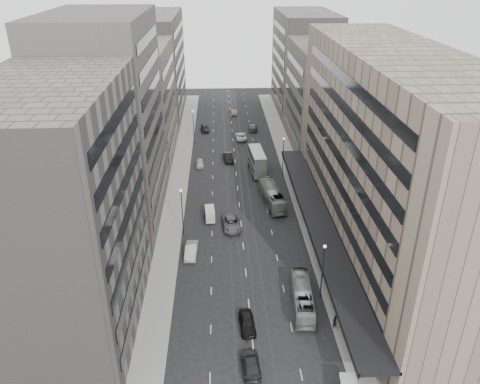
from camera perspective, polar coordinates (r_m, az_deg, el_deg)
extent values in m
plane|color=black|center=(68.27, 0.76, -10.26)|extent=(220.00, 220.00, 0.00)
cube|color=gray|center=(101.90, 6.27, 2.73)|extent=(4.00, 125.00, 0.15)
cube|color=gray|center=(101.08, -7.31, 2.47)|extent=(4.00, 125.00, 0.15)
cube|color=gray|center=(72.17, 17.79, 4.19)|extent=(15.00, 60.00, 30.00)
cube|color=black|center=(74.26, 9.71, -3.68)|extent=(4.40, 60.00, 0.50)
cube|color=#514B46|center=(113.22, 10.34, 11.30)|extent=(15.00, 28.00, 24.00)
cube|color=slate|center=(141.43, 7.81, 15.31)|extent=(15.00, 32.00, 28.00)
cube|color=slate|center=(56.26, -21.08, -2.80)|extent=(15.00, 28.00, 30.00)
cube|color=#514B46|center=(79.44, -15.84, 8.01)|extent=(15.00, 26.00, 34.00)
cube|color=gray|center=(106.06, -12.59, 10.36)|extent=(15.00, 28.00, 25.00)
cube|color=slate|center=(137.46, -10.53, 14.80)|extent=(15.00, 38.00, 28.00)
cylinder|color=#262628|center=(63.17, 10.00, -9.67)|extent=(0.16, 0.16, 8.00)
sphere|color=silver|center=(60.87, 10.30, -6.55)|extent=(0.44, 0.44, 0.44)
cylinder|color=#262628|center=(97.77, 5.26, 4.23)|extent=(0.16, 0.16, 8.00)
sphere|color=silver|center=(96.30, 5.36, 6.49)|extent=(0.44, 0.44, 0.44)
cylinder|color=#262628|center=(76.37, -7.05, -2.58)|extent=(0.16, 0.16, 8.00)
sphere|color=silver|center=(74.48, -7.22, 0.18)|extent=(0.44, 0.44, 0.44)
cylinder|color=#262628|center=(115.80, -5.69, 7.80)|extent=(0.16, 0.16, 8.00)
sphere|color=silver|center=(114.56, -5.78, 9.74)|extent=(0.44, 0.44, 0.44)
imported|color=gray|center=(62.92, 7.58, -12.59)|extent=(3.15, 10.41, 2.86)
imported|color=gray|center=(86.83, 3.90, -0.42)|extent=(4.29, 12.10, 3.30)
cube|color=slate|center=(99.29, 2.09, 3.23)|extent=(3.20, 9.26, 2.32)
cube|color=slate|center=(98.46, 2.11, 4.39)|extent=(3.13, 8.90, 2.02)
cube|color=silver|center=(98.06, 2.12, 4.97)|extent=(3.20, 9.26, 0.12)
cylinder|color=black|center=(96.63, 1.64, 1.80)|extent=(0.36, 1.03, 1.01)
cylinder|color=black|center=(97.01, 3.12, 1.87)|extent=(0.36, 1.03, 1.01)
cylinder|color=black|center=(102.55, 1.10, 3.32)|extent=(0.36, 1.03, 1.01)
cylinder|color=black|center=(102.91, 2.50, 3.38)|extent=(0.36, 1.03, 1.01)
cube|color=beige|center=(81.67, -3.68, -2.91)|extent=(1.85, 3.66, 1.09)
cube|color=beige|center=(81.20, -3.70, -2.31)|extent=(1.81, 3.58, 0.86)
cylinder|color=black|center=(80.90, -4.19, -3.68)|extent=(0.20, 0.58, 0.57)
cylinder|color=black|center=(80.96, -3.06, -3.62)|extent=(0.20, 0.58, 0.57)
cylinder|color=black|center=(82.93, -4.27, -2.88)|extent=(0.20, 0.58, 0.57)
cylinder|color=black|center=(83.00, -3.17, -2.82)|extent=(0.20, 0.58, 0.57)
imported|color=black|center=(59.73, 0.87, -15.64)|extent=(2.18, 4.73, 1.57)
imported|color=#B7B7B3|center=(72.61, -5.97, -7.12)|extent=(1.98, 5.12, 1.66)
imported|color=#59585B|center=(79.26, -1.08, -3.83)|extent=(3.32, 6.31, 1.69)
imported|color=black|center=(55.13, 1.32, -20.22)|extent=(2.33, 5.14, 1.46)
imported|color=beige|center=(103.18, -4.90, 3.50)|extent=(1.78, 4.30, 1.45)
imported|color=black|center=(105.75, -1.45, 4.26)|extent=(2.37, 5.37, 1.71)
imported|color=white|center=(119.05, 0.13, 6.82)|extent=(2.78, 5.76, 1.58)
imported|color=#5C5C5E|center=(125.80, 1.57, 7.91)|extent=(2.44, 5.57, 1.59)
imported|color=black|center=(125.17, -4.29, 7.78)|extent=(2.55, 5.21, 1.71)
imported|color=#A29A86|center=(139.27, -0.76, 9.73)|extent=(1.51, 4.32, 1.42)
imported|color=black|center=(60.50, 11.46, -15.23)|extent=(0.84, 0.79, 1.92)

